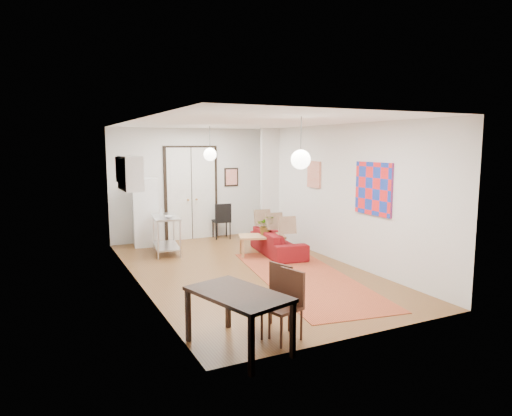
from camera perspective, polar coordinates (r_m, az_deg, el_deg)
name	(u,v)px	position (r m, az deg, el deg)	size (l,w,h in m)	color
floor	(246,270)	(9.14, -1.20, -7.80)	(7.00, 7.00, 0.00)	brown
ceiling	(246,122)	(8.81, -1.26, 10.68)	(4.20, 7.00, 0.02)	white
wall_back	(191,184)	(12.11, -8.17, 2.98)	(4.20, 0.02, 2.90)	silver
wall_front	(362,227)	(5.89, 13.14, -2.30)	(4.20, 0.02, 2.90)	silver
wall_left	(137,204)	(8.21, -14.67, 0.49)	(0.02, 7.00, 2.90)	silver
wall_right	(335,193)	(9.91, 9.87, 1.87)	(0.02, 7.00, 2.90)	silver
double_doors	(191,194)	(12.09, -8.08, 1.79)	(1.44, 0.06, 2.50)	white
stub_partition	(270,184)	(11.95, 1.73, 2.99)	(0.50, 0.10, 2.90)	silver
wall_cabinet	(130,173)	(9.67, -15.47, 4.23)	(0.35, 1.00, 0.70)	silver
painting_popart	(374,189)	(8.90, 14.48, 2.35)	(0.05, 1.00, 1.00)	red
painting_abstract	(314,174)	(10.53, 7.26, 4.18)	(0.05, 0.50, 0.60)	beige
poster_back	(231,177)	(12.47, -3.09, 3.88)	(0.40, 0.03, 0.50)	red
print_left	(118,170)	(10.14, -16.83, 4.61)	(0.03, 0.44, 0.54)	olive
pendant_back	(210,154)	(10.65, -5.77, 6.67)	(0.30, 0.30, 0.80)	white
pendant_front	(301,159)	(7.03, 5.61, 6.06)	(0.30, 0.30, 0.80)	white
kilim_rug	(305,278)	(8.68, 6.14, -8.66)	(1.60, 4.28, 0.01)	#B44F2D
sofa	(278,242)	(10.42, 2.75, -4.28)	(0.74, 1.88, 0.55)	maroon
coffee_table	(262,238)	(10.28, 0.74, -3.76)	(1.15, 0.86, 0.45)	#AF8253
potted_plant	(266,225)	(10.28, 1.24, -2.18)	(0.40, 0.34, 0.44)	#35602B
kitchen_counter	(166,230)	(10.63, -11.18, -2.67)	(0.71, 1.19, 0.86)	silver
bowl	(169,217)	(10.28, -10.80, -1.10)	(0.20, 0.20, 0.05)	beige
soap_bottle	(161,211)	(10.79, -11.83, -0.36)	(0.08, 0.08, 0.18)	teal
fridge	(145,212)	(11.52, -13.65, -0.50)	(0.59, 0.59, 1.67)	white
dining_table	(238,299)	(5.60, -2.24, -11.26)	(1.07, 1.45, 0.72)	black
dining_chair_near	(267,292)	(6.22, 1.42, -10.48)	(0.52, 0.65, 0.89)	#351A10
dining_chair_far	(278,299)	(5.96, 2.82, -11.32)	(0.52, 0.65, 0.89)	#351A10
black_side_chair	(220,217)	(12.21, -4.51, -1.15)	(0.48, 0.48, 0.95)	black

